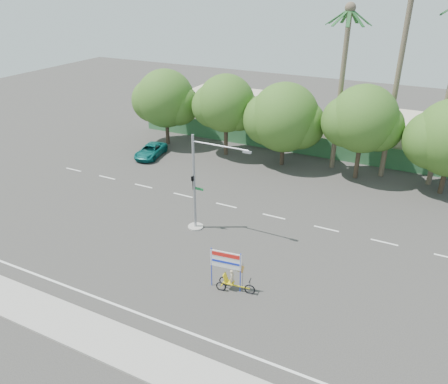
% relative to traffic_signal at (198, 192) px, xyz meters
% --- Properties ---
extents(ground, '(120.00, 120.00, 0.00)m').
position_rel_traffic_signal_xyz_m(ground, '(2.20, -3.98, -2.92)').
color(ground, '#33302D').
rests_on(ground, ground).
extents(sidewalk_near, '(50.00, 2.40, 0.12)m').
position_rel_traffic_signal_xyz_m(sidewalk_near, '(2.20, -11.48, -2.86)').
color(sidewalk_near, gray).
rests_on(sidewalk_near, ground).
extents(fence, '(38.00, 0.08, 2.00)m').
position_rel_traffic_signal_xyz_m(fence, '(2.20, 17.52, -1.92)').
color(fence, '#336B3D').
rests_on(fence, ground).
extents(building_left, '(12.00, 8.00, 4.00)m').
position_rel_traffic_signal_xyz_m(building_left, '(-7.80, 22.02, -0.92)').
color(building_left, beige).
rests_on(building_left, ground).
extents(building_right, '(14.00, 8.00, 3.60)m').
position_rel_traffic_signal_xyz_m(building_right, '(10.20, 22.02, -1.12)').
color(building_right, beige).
rests_on(building_right, ground).
extents(tree_far_left, '(7.14, 6.00, 7.96)m').
position_rel_traffic_signal_xyz_m(tree_far_left, '(-11.85, 14.02, 1.84)').
color(tree_far_left, '#473828').
rests_on(tree_far_left, ground).
extents(tree_left, '(6.66, 5.60, 8.07)m').
position_rel_traffic_signal_xyz_m(tree_left, '(-4.85, 14.02, 2.14)').
color(tree_left, '#473828').
rests_on(tree_left, ground).
extents(tree_center, '(7.62, 6.40, 7.85)m').
position_rel_traffic_signal_xyz_m(tree_center, '(1.14, 14.02, 1.55)').
color(tree_center, '#473828').
rests_on(tree_center, ground).
extents(tree_right, '(6.90, 5.80, 8.36)m').
position_rel_traffic_signal_xyz_m(tree_right, '(8.15, 14.02, 2.32)').
color(tree_right, '#473828').
rests_on(tree_right, ground).
extents(palm_tall, '(3.73, 3.79, 17.45)m').
position_rel_traffic_signal_xyz_m(palm_tall, '(10.20, 15.52, 7.55)').
color(palm_tall, '#70604C').
rests_on(palm_tall, ground).
extents(palm_short, '(3.73, 3.79, 14.45)m').
position_rel_traffic_signal_xyz_m(palm_short, '(5.70, 15.52, 5.94)').
color(palm_short, '#70604C').
rests_on(palm_short, ground).
extents(traffic_signal, '(4.72, 1.10, 7.00)m').
position_rel_traffic_signal_xyz_m(traffic_signal, '(0.00, 0.00, 0.00)').
color(traffic_signal, gray).
rests_on(traffic_signal, ground).
extents(trike_billboard, '(2.67, 0.76, 2.63)m').
position_rel_traffic_signal_xyz_m(trike_billboard, '(4.96, -5.16, -1.86)').
color(trike_billboard, black).
rests_on(trike_billboard, ground).
extents(pickup_truck, '(2.72, 4.67, 1.22)m').
position_rel_traffic_signal_xyz_m(pickup_truck, '(-11.26, 10.05, -2.31)').
color(pickup_truck, '#0D5F5B').
rests_on(pickup_truck, ground).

